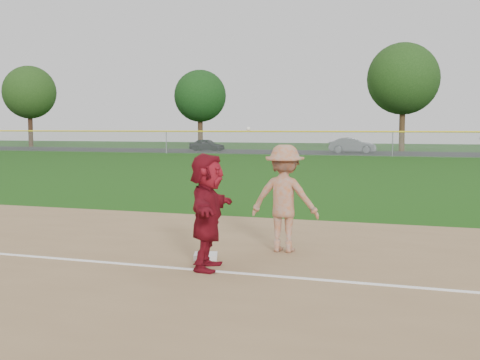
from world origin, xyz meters
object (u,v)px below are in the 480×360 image
(base_runner, at_px, (207,211))
(car_mid, at_px, (352,145))
(first_base, at_px, (206,256))
(car_left, at_px, (207,145))

(base_runner, bearing_deg, car_mid, -4.65)
(first_base, relative_size, car_left, 0.11)
(base_runner, height_order, car_left, base_runner)
(first_base, distance_m, base_runner, 1.19)
(first_base, height_order, car_mid, car_mid)
(base_runner, xyz_separation_m, car_left, (-18.50, 46.46, -0.36))
(car_left, bearing_deg, car_mid, -83.46)
(first_base, relative_size, base_runner, 0.21)
(first_base, bearing_deg, base_runner, -65.94)
(base_runner, bearing_deg, first_base, 14.23)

